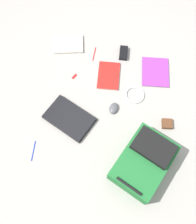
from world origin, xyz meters
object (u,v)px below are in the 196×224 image
object	(u,v)px
pen_blue	(33,151)
usb_stick	(74,76)
book_comic	(109,76)
power_brick	(123,53)
cable_coil	(135,95)
book_red	(155,72)
backpack	(144,161)
computer_mouse	(114,108)
book_blue	(68,44)
laptop	(69,118)
earbud_pouch	(167,124)
pen_black	(94,54)

from	to	relation	value
pen_blue	usb_stick	xyz separation A→B (m)	(-0.06, -0.66, -0.00)
book_comic	usb_stick	xyz separation A→B (m)	(0.26, 0.09, -0.00)
pen_blue	power_brick	bearing A→B (deg)	-110.22
cable_coil	power_brick	xyz separation A→B (m)	(0.19, -0.34, 0.01)
book_red	power_brick	xyz separation A→B (m)	(0.29, -0.09, 0.01)
backpack	computer_mouse	distance (m)	0.46
book_comic	book_blue	world-z (taller)	book_blue
laptop	usb_stick	xyz separation A→B (m)	(0.09, -0.35, -0.01)
computer_mouse	cable_coil	bearing A→B (deg)	-124.25
book_red	book_comic	size ratio (longest dim) A/B	1.11
cable_coil	book_blue	bearing A→B (deg)	-22.68
backpack	usb_stick	world-z (taller)	backpack
book_blue	earbud_pouch	distance (m)	1.04
pen_black	pen_blue	xyz separation A→B (m)	(0.14, 0.92, -0.00)
backpack	earbud_pouch	world-z (taller)	backpack
pen_blue	usb_stick	world-z (taller)	same
power_brick	pen_blue	distance (m)	1.06
pen_blue	laptop	bearing A→B (deg)	-116.16
book_red	earbud_pouch	xyz separation A→B (m)	(-0.19, 0.41, 0.01)
book_comic	power_brick	world-z (taller)	power_brick
laptop	earbud_pouch	world-z (taller)	laptop
power_brick	computer_mouse	bearing A→B (deg)	98.31
usb_stick	book_red	bearing A→B (deg)	-157.74
book_blue	earbud_pouch	bearing A→B (deg)	155.50
book_red	pen_blue	distance (m)	1.12
book_red	pen_black	xyz separation A→B (m)	(0.52, -0.01, -0.00)
book_comic	earbud_pouch	distance (m)	0.59
computer_mouse	usb_stick	distance (m)	0.42
pen_black	earbud_pouch	size ratio (longest dim) A/B	1.80
backpack	laptop	bearing A→B (deg)	-13.92
book_comic	pen_black	world-z (taller)	book_comic
cable_coil	earbud_pouch	world-z (taller)	earbud_pouch
power_brick	laptop	bearing A→B (deg)	72.63
pen_blue	cable_coil	bearing A→B (deg)	-130.31
pen_black	pen_blue	world-z (taller)	same
laptop	pen_black	xyz separation A→B (m)	(0.02, -0.61, -0.01)
pen_black	book_comic	bearing A→B (deg)	137.32
laptop	earbud_pouch	distance (m)	0.72
book_red	book_blue	world-z (taller)	book_blue
backpack	usb_stick	distance (m)	0.86
book_comic	power_brick	bearing A→B (deg)	-102.21
book_blue	pen_black	world-z (taller)	book_blue
backpack	pen_blue	distance (m)	0.77
pen_black	cable_coil	bearing A→B (deg)	148.17
book_red	usb_stick	bearing A→B (deg)	22.26
book_blue	backpack	bearing A→B (deg)	137.94
pen_black	backpack	bearing A→B (deg)	129.14
computer_mouse	earbud_pouch	xyz separation A→B (m)	(-0.41, -0.01, -0.00)
power_brick	usb_stick	bearing A→B (deg)	47.08
pen_black	earbud_pouch	distance (m)	0.82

